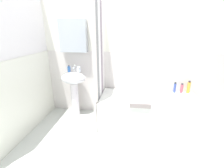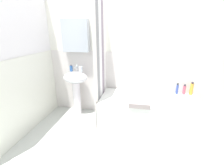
% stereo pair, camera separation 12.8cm
% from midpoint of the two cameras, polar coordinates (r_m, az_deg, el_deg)
% --- Properties ---
extents(ground_plane, '(4.80, 5.60, 0.04)m').
position_cam_midpoint_polar(ground_plane, '(2.28, 2.23, -25.67)').
color(ground_plane, beige).
extents(wall_back_tiled, '(3.60, 0.18, 2.40)m').
position_cam_midpoint_polar(wall_back_tiled, '(2.92, 3.74, 10.19)').
color(wall_back_tiled, white).
rests_on(wall_back_tiled, ground_plane).
extents(wall_left_tiled, '(0.07, 1.81, 2.40)m').
position_cam_midpoint_polar(wall_left_tiled, '(2.64, -32.99, 5.77)').
color(wall_left_tiled, white).
rests_on(wall_left_tiled, ground_plane).
extents(sink, '(0.44, 0.34, 0.84)m').
position_cam_midpoint_polar(sink, '(3.03, -14.57, -0.23)').
color(sink, white).
rests_on(sink, ground_plane).
extents(faucet, '(0.03, 0.12, 0.12)m').
position_cam_midpoint_polar(faucet, '(3.03, -14.45, 5.37)').
color(faucet, silver).
rests_on(faucet, sink).
extents(soap_dispenser, '(0.05, 0.05, 0.13)m').
position_cam_midpoint_polar(soap_dispenser, '(3.05, -16.23, 5.15)').
color(soap_dispenser, '#2B5696').
rests_on(soap_dispenser, sink).
extents(toothbrush_cup, '(0.06, 0.06, 0.10)m').
position_cam_midpoint_polar(toothbrush_cup, '(2.99, -12.98, 5.06)').
color(toothbrush_cup, silver).
rests_on(toothbrush_cup, sink).
extents(bathtub, '(1.60, 0.73, 0.51)m').
position_cam_midpoint_polar(bathtub, '(2.82, 11.36, -9.60)').
color(bathtub, white).
rests_on(bathtub, ground_plane).
extents(shower_curtain, '(0.01, 0.73, 2.00)m').
position_cam_midpoint_polar(shower_curtain, '(2.61, -5.78, 5.96)').
color(shower_curtain, white).
rests_on(shower_curtain, ground_plane).
extents(body_wash_bottle, '(0.05, 0.05, 0.22)m').
position_cam_midpoint_polar(body_wash_bottle, '(3.09, 24.54, -1.11)').
color(body_wash_bottle, gold).
rests_on(body_wash_bottle, bathtub).
extents(lotion_bottle, '(0.05, 0.05, 0.18)m').
position_cam_midpoint_polar(lotion_bottle, '(3.06, 22.46, -1.47)').
color(lotion_bottle, '#C54E62').
rests_on(lotion_bottle, bathtub).
extents(conditioner_bottle, '(0.04, 0.04, 0.19)m').
position_cam_midpoint_polar(conditioner_bottle, '(3.02, 20.33, -1.26)').
color(conditioner_bottle, '#364C9E').
rests_on(conditioner_bottle, bathtub).
extents(towel_folded, '(0.31, 0.26, 0.07)m').
position_cam_midpoint_polar(towel_folded, '(2.44, 8.37, -6.45)').
color(towel_folded, gray).
rests_on(towel_folded, bathtub).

